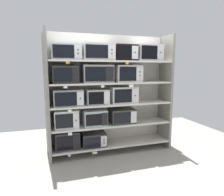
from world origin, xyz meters
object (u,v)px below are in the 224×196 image
object	(u,v)px
microwave_3	(94,117)
microwave_12	(98,52)
microwave_2	(66,119)
microwave_4	(122,116)
microwave_13	(125,53)
microwave_6	(97,97)
microwave_0	(67,139)
microwave_11	(66,52)
microwave_14	(148,53)
microwave_8	(65,75)
microwave_1	(93,139)
microwave_10	(128,74)
microwave_5	(68,97)
microwave_7	(123,95)
microwave_9	(97,74)

from	to	relation	value
microwave_3	microwave_12	distance (m)	1.25
microwave_2	microwave_4	size ratio (longest dim) A/B	0.87
microwave_13	microwave_6	bearing A→B (deg)	-179.99
microwave_0	microwave_13	xyz separation A→B (m)	(1.16, -0.00, 1.64)
microwave_11	microwave_14	size ratio (longest dim) A/B	1.01
microwave_8	microwave_12	size ratio (longest dim) A/B	0.78
microwave_3	microwave_13	bearing A→B (deg)	-0.02
microwave_0	microwave_4	bearing A→B (deg)	0.01
microwave_0	microwave_2	bearing A→B (deg)	-178.47
microwave_1	microwave_10	world-z (taller)	microwave_10
microwave_12	microwave_5	bearing A→B (deg)	-179.97
microwave_2	microwave_7	xyz separation A→B (m)	(1.13, -0.00, 0.41)
microwave_8	microwave_4	bearing A→B (deg)	0.02
microwave_3	microwave_10	xyz separation A→B (m)	(0.70, -0.00, 0.84)
microwave_1	microwave_3	xyz separation A→B (m)	(0.03, 0.00, 0.43)
microwave_0	microwave_4	xyz separation A→B (m)	(1.10, 0.00, 0.39)
microwave_4	microwave_3	bearing A→B (deg)	-180.00
microwave_2	microwave_10	bearing A→B (deg)	-0.01
microwave_5	microwave_11	distance (m)	0.82
microwave_4	microwave_10	size ratio (longest dim) A/B	0.97
microwave_0	microwave_13	distance (m)	2.01
microwave_7	microwave_12	world-z (taller)	microwave_12
microwave_7	microwave_6	bearing A→B (deg)	180.00
microwave_7	microwave_10	size ratio (longest dim) A/B	1.01
microwave_12	microwave_14	xyz separation A→B (m)	(1.04, -0.00, 0.01)
microwave_9	microwave_11	size ratio (longest dim) A/B	1.10
microwave_5	microwave_11	world-z (taller)	microwave_11
microwave_0	microwave_11	xyz separation A→B (m)	(0.04, -0.00, 1.63)
microwave_0	microwave_14	size ratio (longest dim) A/B	0.87
microwave_11	microwave_5	bearing A→B (deg)	-1.43
microwave_4	microwave_6	xyz separation A→B (m)	(-0.52, -0.00, 0.41)
microwave_5	microwave_7	world-z (taller)	microwave_7
microwave_1	microwave_5	distance (m)	0.96
microwave_9	microwave_13	distance (m)	0.68
microwave_10	microwave_12	distance (m)	0.73
microwave_7	microwave_8	distance (m)	1.20
microwave_8	microwave_13	distance (m)	1.22
microwave_3	microwave_5	world-z (taller)	microwave_5
microwave_6	microwave_11	xyz separation A→B (m)	(-0.55, 0.00, 0.83)
microwave_11	microwave_13	xyz separation A→B (m)	(1.12, 0.00, 0.01)
microwave_1	microwave_2	distance (m)	0.68
microwave_8	microwave_3	bearing A→B (deg)	0.04
microwave_6	microwave_7	xyz separation A→B (m)	(0.54, -0.00, 0.02)
microwave_13	microwave_10	bearing A→B (deg)	-0.13
microwave_1	microwave_8	size ratio (longest dim) A/B	1.02
microwave_5	microwave_0	bearing A→B (deg)	179.61
microwave_4	microwave_8	world-z (taller)	microwave_8
microwave_1	microwave_14	bearing A→B (deg)	-0.01
microwave_12	microwave_1	bearing A→B (deg)	179.96
microwave_5	microwave_9	size ratio (longest dim) A/B	0.93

